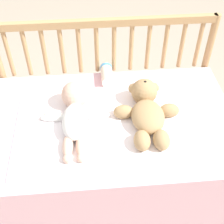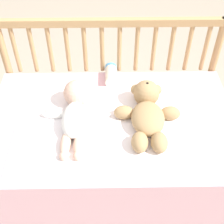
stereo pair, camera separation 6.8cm
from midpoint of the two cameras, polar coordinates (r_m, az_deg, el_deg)
ground_plane at (r=1.84m, az=-1.12°, el=-13.59°), size 12.00×12.00×0.00m
crib_mattress at (r=1.61m, az=-1.26°, el=-8.37°), size 1.12×0.70×0.56m
crib_rail at (r=1.65m, az=-2.37°, el=9.07°), size 1.12×0.04×0.85m
blanket at (r=1.37m, az=-1.94°, el=-2.45°), size 0.82×0.52×0.01m
teddy_bear at (r=1.38m, az=5.01°, el=0.34°), size 0.30×0.39×0.12m
baby at (r=1.38m, az=-8.22°, el=-0.16°), size 0.31×0.41×0.12m
baby_bottle at (r=1.61m, az=-2.17°, el=7.09°), size 0.06×0.16×0.06m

